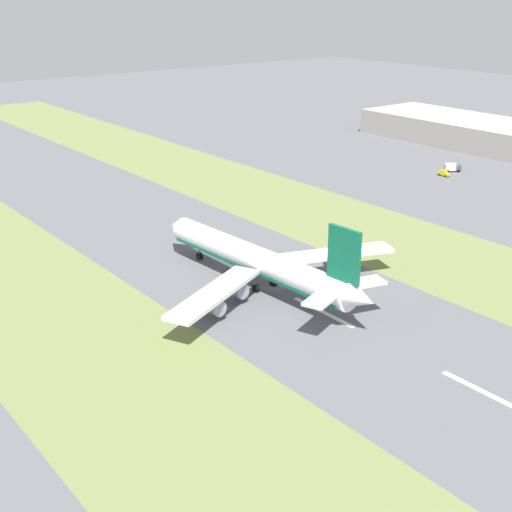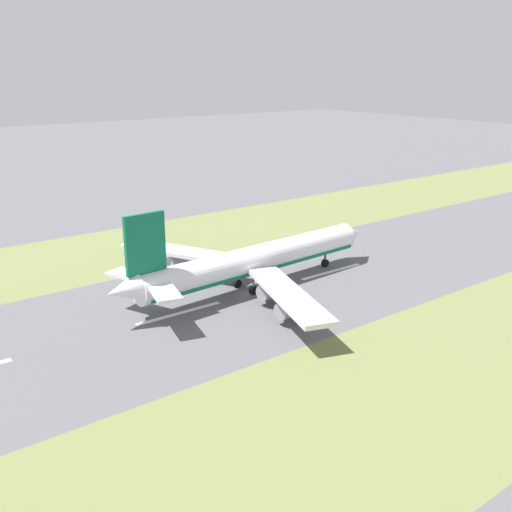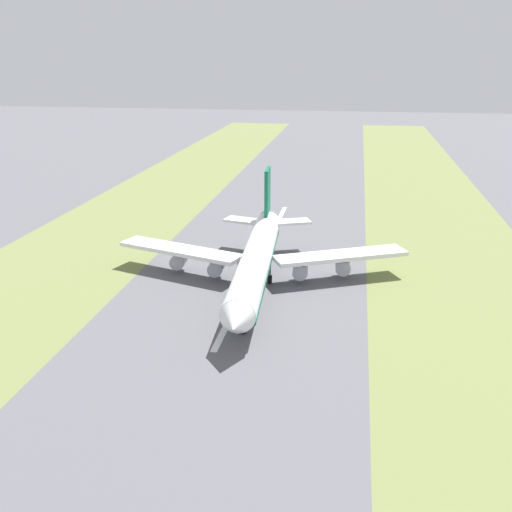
% 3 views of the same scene
% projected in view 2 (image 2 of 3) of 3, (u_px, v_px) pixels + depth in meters
% --- Properties ---
extents(ground_plane, '(800.00, 800.00, 0.00)m').
position_uv_depth(ground_plane, '(249.00, 294.00, 123.06)').
color(ground_plane, '#56565B').
extents(grass_median_west, '(40.00, 600.00, 0.01)m').
position_uv_depth(grass_median_west, '(147.00, 245.00, 157.18)').
color(grass_median_west, olive).
rests_on(grass_median_west, ground).
extents(grass_median_east, '(40.00, 600.00, 0.01)m').
position_uv_depth(grass_median_east, '(429.00, 382.00, 88.94)').
color(grass_median_east, olive).
rests_on(grass_median_east, ground).
extents(centreline_dash_mid, '(1.20, 18.00, 0.01)m').
position_uv_depth(centreline_dash_mid, '(180.00, 313.00, 113.61)').
color(centreline_dash_mid, silver).
rests_on(centreline_dash_mid, ground).
extents(centreline_dash_far, '(1.20, 18.00, 0.01)m').
position_uv_depth(centreline_dash_far, '(331.00, 271.00, 136.71)').
color(centreline_dash_far, silver).
rests_on(centreline_dash_far, ground).
extents(airplane_main_jet, '(64.03, 67.21, 20.20)m').
position_uv_depth(airplane_main_jet, '(249.00, 262.00, 123.87)').
color(airplane_main_jet, white).
rests_on(airplane_main_jet, ground).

